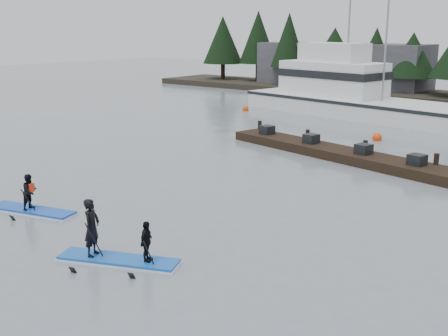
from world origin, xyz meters
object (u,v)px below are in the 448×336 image
Objects in this scene: fishing_boat_large at (348,104)px; floating_dock at (339,154)px; paddleboard_duo at (114,242)px; paddleboard_solo at (31,200)px.

fishing_boat_large is 1.31× the size of floating_dock.
fishing_boat_large reaches higher than floating_dock.
fishing_boat_large is at bearing 80.72° from paddleboard_duo.
fishing_boat_large is 15.64m from floating_dock.
floating_dock is 15.86m from paddleboard_solo.
paddleboard_solo reaches higher than floating_dock.
paddleboard_duo is (1.04, -16.20, 0.36)m from floating_dock.
paddleboard_duo is at bearing -66.31° from fishing_boat_large.
paddleboard_solo is (-4.86, -15.10, 0.21)m from floating_dock.
floating_dock is 4.03× the size of paddleboard_solo.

